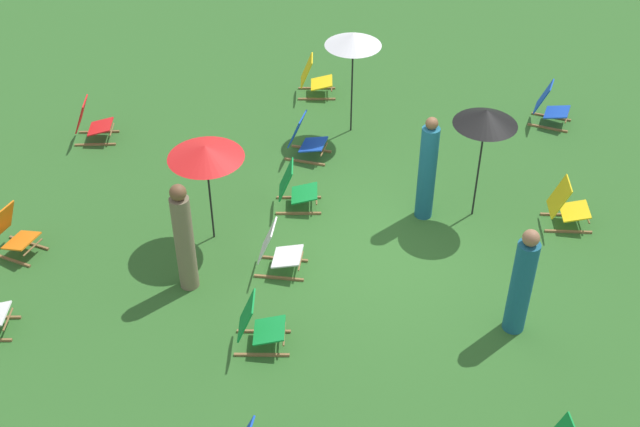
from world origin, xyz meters
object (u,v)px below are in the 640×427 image
Objects in this scene: deckchair_7 at (295,188)px; person_1 at (522,284)px; deckchair_1 at (305,139)px; deckchair_9 at (314,78)px; person_0 at (184,239)px; deckchair_3 at (277,250)px; deckchair_2 at (566,206)px; umbrella_0 at (486,118)px; deckchair_10 at (12,233)px; deckchair_6 at (550,106)px; deckchair_11 at (258,325)px; umbrella_1 at (353,39)px; deckchair_8 at (91,122)px; person_2 at (427,171)px; umbrella_2 at (205,152)px.

person_1 is at bearing -132.10° from deckchair_7.
deckchair_1 is 5.29m from person_1.
person_0 is (-5.85, 1.16, 0.53)m from deckchair_9.
deckchair_3 is at bearing -171.47° from deckchair_1.
deckchair_7 is at bearing 86.86° from deckchair_2.
deckchair_9 is 5.00m from umbrella_0.
deckchair_2 and deckchair_10 have the same top height.
deckchair_6 is at bearing -60.76° from deckchair_1.
deckchair_9 is 6.91m from deckchair_11.
person_0 is (-4.58, 2.02, -1.00)m from umbrella_1.
deckchair_6 is 4.65m from deckchair_9.
deckchair_1 is 0.97× the size of deckchair_6.
deckchair_9 is at bearing 8.89° from person_1.
deckchair_11 is at bearing -179.80° from deckchair_3.
deckchair_8 is (0.09, 4.02, 0.00)m from deckchair_1.
deckchair_2 is at bearing -60.58° from deckchair_11.
deckchair_9 is (3.71, 4.56, 0.00)m from deckchair_2.
deckchair_6 is 1.03× the size of deckchair_11.
deckchair_10 is 4.39m from deckchair_11.
person_0 is at bearing 162.09° from deckchair_9.
deckchair_8 is 0.42× the size of umbrella_0.
deckchair_8 is at bearing 100.40° from umbrella_1.
person_2 is (-3.74, -2.29, 0.53)m from deckchair_9.
deckchair_3 is 1.57m from deckchair_11.
umbrella_0 reaches higher than deckchair_7.
deckchair_7 is 0.41× the size of umbrella_1.
deckchair_10 is at bearing 63.00° from person_1.
deckchair_6 is at bearing -79.21° from umbrella_1.
deckchair_1 is at bearing -35.67° from deckchair_10.
deckchair_1 is 3.62m from umbrella_0.
person_1 is (-0.33, -4.75, -0.06)m from person_0.
umbrella_2 is at bearing 47.34° from person_0.
deckchair_2 is at bearing -69.07° from deckchair_3.
deckchair_2 and deckchair_7 have the same top height.
deckchair_2 is at bearing -16.44° from person_0.
deckchair_10 is at bearing 136.52° from deckchair_9.
umbrella_0 is at bearing -22.96° from person_2.
person_1 reaches higher than umbrella_2.
umbrella_0 is 0.99× the size of umbrella_1.
deckchair_11 is 3.90m from person_2.
deckchair_8 is 0.48× the size of umbrella_2.
deckchair_1 is 0.48× the size of umbrella_2.
person_0 is at bearing -81.66° from deckchair_10.
deckchair_9 is at bearing -5.41° from deckchair_11.
deckchair_9 and deckchair_11 have the same top height.
deckchair_1 is 0.45× the size of person_0.
deckchair_10 is at bearing 104.64° from deckchair_7.
deckchair_10 is (-1.71, 8.61, 0.00)m from deckchair_2.
deckchair_2 is 3.16m from deckchair_6.
person_0 is at bearing 117.70° from umbrella_0.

